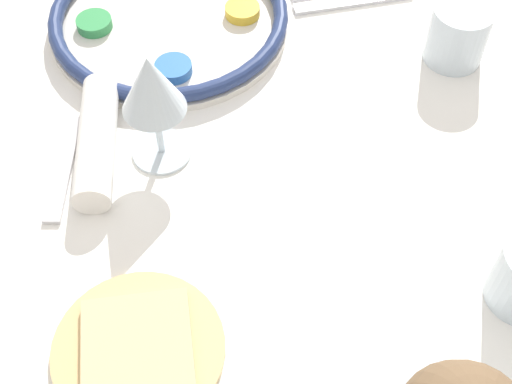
{
  "coord_description": "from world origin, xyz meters",
  "views": [
    {
      "loc": [
        0.51,
        -0.03,
        1.43
      ],
      "look_at": [
        0.06,
        0.03,
        0.81
      ],
      "focal_mm": 50.0,
      "sensor_mm": 36.0,
      "label": 1
    }
  ],
  "objects_px": {
    "seder_plate": "(169,18)",
    "napkin_roll": "(97,141)",
    "wine_glass": "(151,88)",
    "bread_plate": "(138,348)",
    "cup_near": "(458,34)"
  },
  "relations": [
    {
      "from": "seder_plate",
      "to": "cup_near",
      "type": "height_order",
      "value": "cup_near"
    },
    {
      "from": "napkin_roll",
      "to": "wine_glass",
      "type": "bearing_deg",
      "value": 83.16
    },
    {
      "from": "seder_plate",
      "to": "bread_plate",
      "type": "height_order",
      "value": "seder_plate"
    },
    {
      "from": "seder_plate",
      "to": "wine_glass",
      "type": "bearing_deg",
      "value": -5.73
    },
    {
      "from": "bread_plate",
      "to": "cup_near",
      "type": "bearing_deg",
      "value": 130.65
    },
    {
      "from": "seder_plate",
      "to": "napkin_roll",
      "type": "bearing_deg",
      "value": -24.08
    },
    {
      "from": "wine_glass",
      "to": "napkin_roll",
      "type": "distance_m",
      "value": 0.11
    },
    {
      "from": "wine_glass",
      "to": "napkin_roll",
      "type": "relative_size",
      "value": 0.83
    },
    {
      "from": "seder_plate",
      "to": "wine_glass",
      "type": "xyz_separation_m",
      "value": [
        0.23,
        -0.02,
        0.09
      ]
    },
    {
      "from": "bread_plate",
      "to": "wine_glass",
      "type": "bearing_deg",
      "value": 171.93
    },
    {
      "from": "wine_glass",
      "to": "napkin_roll",
      "type": "height_order",
      "value": "wine_glass"
    },
    {
      "from": "seder_plate",
      "to": "napkin_roll",
      "type": "xyz_separation_m",
      "value": [
        0.22,
        -0.1,
        0.01
      ]
    },
    {
      "from": "seder_plate",
      "to": "cup_near",
      "type": "bearing_deg",
      "value": 73.43
    },
    {
      "from": "napkin_roll",
      "to": "cup_near",
      "type": "height_order",
      "value": "cup_near"
    },
    {
      "from": "seder_plate",
      "to": "cup_near",
      "type": "relative_size",
      "value": 4.14
    }
  ]
}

